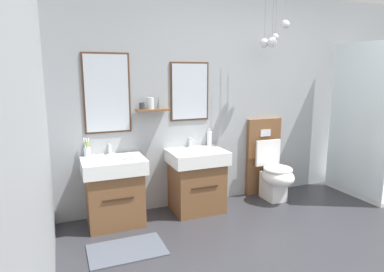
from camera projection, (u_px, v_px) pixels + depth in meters
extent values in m
cube|color=#999EA3|center=(243.00, 98.00, 4.17)|extent=(4.82, 0.12, 2.54)
cube|color=#4C301E|center=(107.00, 93.00, 3.47)|extent=(0.49, 0.02, 0.84)
cube|color=silver|center=(107.00, 93.00, 3.46)|extent=(0.45, 0.01, 0.80)
cube|color=#4C301E|center=(190.00, 92.00, 3.82)|extent=(0.47, 0.02, 0.67)
cube|color=silver|center=(190.00, 92.00, 3.81)|extent=(0.43, 0.01, 0.63)
cube|color=brown|center=(152.00, 110.00, 3.61)|extent=(0.36, 0.14, 0.02)
cylinder|color=#333338|center=(142.00, 106.00, 3.56)|extent=(0.06, 0.06, 0.07)
cylinder|color=silver|center=(150.00, 103.00, 3.58)|extent=(0.08, 0.08, 0.12)
cone|color=slate|center=(159.00, 102.00, 3.62)|extent=(0.05, 0.05, 0.14)
cylinder|color=gray|center=(265.00, 13.00, 3.77)|extent=(0.01, 0.01, 0.57)
sphere|color=silver|center=(264.00, 43.00, 3.83)|extent=(0.11, 0.11, 0.11)
cylinder|color=gray|center=(276.00, 10.00, 3.79)|extent=(0.01, 0.01, 0.50)
sphere|color=silver|center=(275.00, 37.00, 3.85)|extent=(0.08, 0.08, 0.08)
cylinder|color=gray|center=(286.00, 1.00, 3.60)|extent=(0.01, 0.01, 0.38)
sphere|color=silver|center=(285.00, 24.00, 3.65)|extent=(0.10, 0.10, 0.10)
cylinder|color=gray|center=(273.00, 12.00, 3.71)|extent=(0.01, 0.01, 0.57)
sphere|color=silver|center=(272.00, 42.00, 3.77)|extent=(0.11, 0.11, 0.11)
cube|color=#999EA3|center=(20.00, 140.00, 1.52)|extent=(0.12, 4.05, 2.54)
cube|color=#474C56|center=(127.00, 250.00, 2.98)|extent=(0.68, 0.44, 0.01)
cube|color=brown|center=(115.00, 198.00, 3.48)|extent=(0.56, 0.47, 0.57)
cube|color=#342214|center=(118.00, 199.00, 3.25)|extent=(0.31, 0.01, 0.02)
cube|color=white|center=(113.00, 165.00, 3.41)|extent=(0.63, 0.52, 0.15)
cube|color=silver|center=(113.00, 160.00, 3.38)|extent=(0.39, 0.29, 0.03)
cylinder|color=silver|center=(110.00, 149.00, 3.58)|extent=(0.03, 0.03, 0.11)
cylinder|color=silver|center=(110.00, 145.00, 3.52)|extent=(0.02, 0.11, 0.02)
cube|color=brown|center=(196.00, 186.00, 3.83)|extent=(0.56, 0.47, 0.57)
cube|color=#342214|center=(205.00, 187.00, 3.59)|extent=(0.31, 0.01, 0.02)
cube|color=white|center=(197.00, 156.00, 3.76)|extent=(0.63, 0.52, 0.15)
cube|color=silver|center=(198.00, 152.00, 3.72)|extent=(0.39, 0.29, 0.03)
cylinder|color=silver|center=(190.00, 142.00, 3.93)|extent=(0.03, 0.03, 0.11)
cylinder|color=silver|center=(191.00, 139.00, 3.87)|extent=(0.02, 0.11, 0.02)
cube|color=brown|center=(262.00, 156.00, 4.35)|extent=(0.48, 0.10, 1.00)
cube|color=silver|center=(266.00, 133.00, 4.24)|extent=(0.15, 0.01, 0.09)
cube|color=white|center=(273.00, 186.00, 4.17)|extent=(0.22, 0.30, 0.34)
ellipsoid|color=white|center=(278.00, 177.00, 4.07)|extent=(0.37, 0.46, 0.24)
torus|color=white|center=(278.00, 169.00, 4.05)|extent=(0.35, 0.35, 0.04)
cube|color=white|center=(268.00, 153.00, 4.22)|extent=(0.35, 0.03, 0.33)
cylinder|color=silver|center=(87.00, 152.00, 3.47)|extent=(0.07, 0.07, 0.09)
cylinder|color=yellow|center=(89.00, 147.00, 3.46)|extent=(0.01, 0.01, 0.16)
cube|color=white|center=(88.00, 139.00, 3.44)|extent=(0.01, 0.02, 0.03)
cylinder|color=yellow|center=(87.00, 147.00, 3.47)|extent=(0.02, 0.03, 0.15)
cube|color=white|center=(86.00, 140.00, 3.47)|extent=(0.01, 0.02, 0.03)
cylinder|color=white|center=(85.00, 147.00, 3.45)|extent=(0.02, 0.01, 0.17)
cube|color=white|center=(84.00, 139.00, 3.43)|extent=(0.01, 0.02, 0.03)
cylinder|color=#33B266|center=(87.00, 147.00, 3.44)|extent=(0.01, 0.02, 0.16)
cube|color=white|center=(86.00, 140.00, 3.42)|extent=(0.01, 0.02, 0.03)
cylinder|color=white|center=(209.00, 138.00, 3.99)|extent=(0.06, 0.06, 0.17)
cylinder|color=silver|center=(209.00, 130.00, 3.97)|extent=(0.02, 0.02, 0.04)
cube|color=white|center=(376.00, 189.00, 4.49)|extent=(0.92, 0.89, 0.05)
cube|color=silver|center=(358.00, 120.00, 4.14)|extent=(0.02, 0.89, 1.90)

